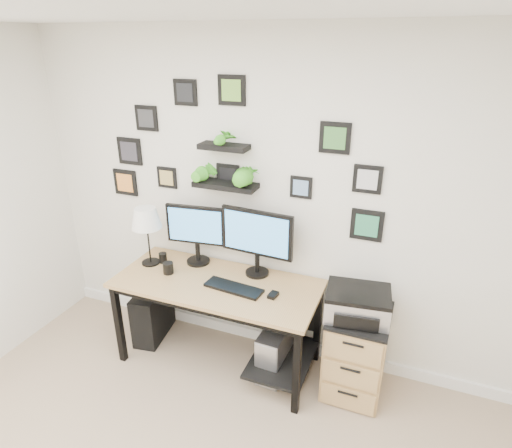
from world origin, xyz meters
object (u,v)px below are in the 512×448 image
at_px(desk, 223,294).
at_px(mug, 168,268).
at_px(file_cabinet, 356,352).
at_px(monitor_right, 257,237).
at_px(pc_tower_black, 153,313).
at_px(printer, 358,304).
at_px(monitor_left, 196,230).
at_px(pc_tower_grey, 276,351).
at_px(table_lamp, 146,219).

bearing_deg(desk, mug, -173.30).
bearing_deg(file_cabinet, mug, -175.78).
distance_m(monitor_right, file_cabinet, 1.13).
xyz_separation_m(pc_tower_black, printer, (1.76, -0.01, 0.54)).
distance_m(desk, monitor_left, 0.56).
xyz_separation_m(pc_tower_grey, file_cabinet, (0.61, 0.07, 0.13)).
bearing_deg(monitor_right, mug, -159.80).
relative_size(mug, pc_tower_black, 0.20).
bearing_deg(file_cabinet, table_lamp, -179.31).
distance_m(pc_tower_black, printer, 1.84).
height_order(monitor_left, pc_tower_grey, monitor_left).
distance_m(monitor_right, pc_tower_grey, 0.92).
distance_m(pc_tower_grey, printer, 0.81).
height_order(monitor_right, file_cabinet, monitor_right).
distance_m(mug, pc_tower_grey, 1.08).
height_order(mug, pc_tower_grey, mug).
distance_m(monitor_left, pc_tower_grey, 1.16).
xyz_separation_m(desk, pc_tower_grey, (0.45, -0.01, -0.42)).
height_order(monitor_right, mug, monitor_right).
bearing_deg(table_lamp, pc_tower_grey, -2.26).
height_order(pc_tower_grey, file_cabinet, file_cabinet).
relative_size(monitor_left, table_lamp, 1.03).
height_order(mug, pc_tower_black, mug).
distance_m(pc_tower_black, file_cabinet, 1.79).
distance_m(table_lamp, mug, 0.43).
relative_size(pc_tower_black, pc_tower_grey, 1.08).
relative_size(pc_tower_black, file_cabinet, 0.69).
bearing_deg(file_cabinet, pc_tower_black, -179.55).
bearing_deg(printer, table_lamp, 179.91).
relative_size(desk, printer, 3.34).
xyz_separation_m(table_lamp, mug, (0.23, -0.09, -0.35)).
xyz_separation_m(table_lamp, file_cabinet, (1.75, 0.02, -0.81)).
relative_size(monitor_left, monitor_right, 0.86).
xyz_separation_m(monitor_right, pc_tower_black, (-0.94, -0.15, -0.84)).
height_order(pc_tower_grey, printer, printer).
distance_m(monitor_right, pc_tower_black, 1.27).
distance_m(desk, printer, 1.04).
relative_size(table_lamp, pc_tower_grey, 1.15).
bearing_deg(pc_tower_grey, pc_tower_black, 177.48).
bearing_deg(mug, pc_tower_grey, 2.91).
height_order(file_cabinet, printer, printer).
distance_m(desk, mug, 0.49).
xyz_separation_m(desk, mug, (-0.46, -0.05, 0.17)).
relative_size(desk, mug, 17.09).
distance_m(table_lamp, pc_tower_grey, 1.47).
xyz_separation_m(monitor_right, file_cabinet, (0.85, -0.13, -0.74)).
xyz_separation_m(monitor_right, mug, (-0.67, -0.25, -0.28)).
distance_m(monitor_left, table_lamp, 0.41).
bearing_deg(pc_tower_black, table_lamp, -17.82).
xyz_separation_m(monitor_left, table_lamp, (-0.37, -0.15, 0.10)).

